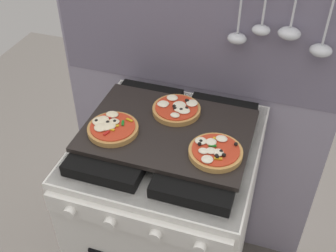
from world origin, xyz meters
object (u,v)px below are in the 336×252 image
at_px(pizza_right, 215,151).
at_px(baking_tray, 168,130).
at_px(pizza_left, 111,127).
at_px(pizza_center, 177,109).
at_px(stove, 168,219).

bearing_deg(pizza_right, baking_tray, 156.85).
distance_m(pizza_left, pizza_right, 0.34).
height_order(pizza_right, pizza_center, same).
bearing_deg(pizza_center, stove, -90.57).
bearing_deg(pizza_right, stove, 157.31).
xyz_separation_m(pizza_left, pizza_right, (0.34, -0.01, -0.00)).
distance_m(stove, pizza_left, 0.51).
bearing_deg(stove, baking_tray, 90.00).
bearing_deg(pizza_right, pizza_left, 179.02).
relative_size(stove, baking_tray, 1.67).
xyz_separation_m(stove, pizza_left, (-0.17, -0.07, 0.48)).
bearing_deg(stove, pizza_right, -22.69).
height_order(stove, pizza_left, pizza_left).
bearing_deg(pizza_center, pizza_left, -136.58).
relative_size(pizza_left, pizza_center, 1.00).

